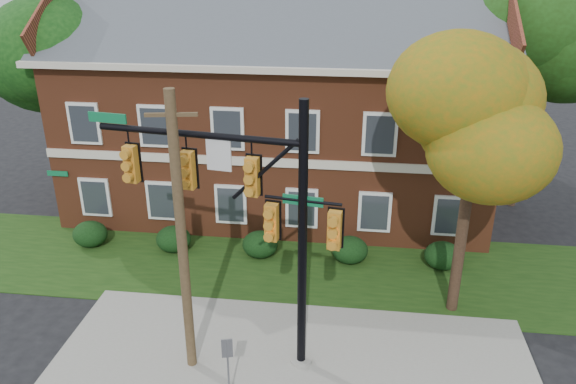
# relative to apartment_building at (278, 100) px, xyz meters

# --- Properties ---
(ground) EXTENTS (120.00, 120.00, 0.00)m
(ground) POSITION_rel_apartment_building_xyz_m (2.00, -11.95, -4.99)
(ground) COLOR black
(ground) RESTS_ON ground
(sidewalk) EXTENTS (14.00, 5.00, 0.08)m
(sidewalk) POSITION_rel_apartment_building_xyz_m (2.00, -10.95, -4.95)
(sidewalk) COLOR gray
(sidewalk) RESTS_ON ground
(grass_strip) EXTENTS (30.00, 6.00, 0.04)m
(grass_strip) POSITION_rel_apartment_building_xyz_m (2.00, -5.95, -4.97)
(grass_strip) COLOR #193811
(grass_strip) RESTS_ON ground
(apartment_building) EXTENTS (18.80, 8.80, 9.74)m
(apartment_building) POSITION_rel_apartment_building_xyz_m (0.00, 0.00, 0.00)
(apartment_building) COLOR brown
(apartment_building) RESTS_ON ground
(hedge_far_left) EXTENTS (1.40, 1.26, 1.05)m
(hedge_far_left) POSITION_rel_apartment_building_xyz_m (-7.00, -5.25, -4.46)
(hedge_far_left) COLOR black
(hedge_far_left) RESTS_ON ground
(hedge_left) EXTENTS (1.40, 1.26, 1.05)m
(hedge_left) POSITION_rel_apartment_building_xyz_m (-3.50, -5.25, -4.46)
(hedge_left) COLOR black
(hedge_left) RESTS_ON ground
(hedge_center) EXTENTS (1.40, 1.26, 1.05)m
(hedge_center) POSITION_rel_apartment_building_xyz_m (0.00, -5.25, -4.46)
(hedge_center) COLOR black
(hedge_center) RESTS_ON ground
(hedge_right) EXTENTS (1.40, 1.26, 1.05)m
(hedge_right) POSITION_rel_apartment_building_xyz_m (3.50, -5.25, -4.46)
(hedge_right) COLOR black
(hedge_right) RESTS_ON ground
(hedge_far_right) EXTENTS (1.40, 1.26, 1.05)m
(hedge_far_right) POSITION_rel_apartment_building_xyz_m (7.00, -5.25, -4.46)
(hedge_far_right) COLOR black
(hedge_far_right) RESTS_ON ground
(tree_near_right) EXTENTS (4.50, 4.25, 8.58)m
(tree_near_right) POSITION_rel_apartment_building_xyz_m (7.22, -8.09, 1.68)
(tree_near_right) COLOR black
(tree_near_right) RESTS_ON ground
(tree_left_rear) EXTENTS (5.40, 5.10, 8.88)m
(tree_left_rear) POSITION_rel_apartment_building_xyz_m (-9.73, -1.12, 1.69)
(tree_left_rear) COLOR black
(tree_left_rear) RESTS_ON ground
(tree_right_rear) EXTENTS (6.30, 5.95, 10.62)m
(tree_right_rear) POSITION_rel_apartment_building_xyz_m (11.31, 0.86, 3.13)
(tree_right_rear) COLOR black
(tree_right_rear) RESTS_ON ground
(traffic_signal) EXTENTS (7.02, 1.25, 7.89)m
(traffic_signal) POSITION_rel_apartment_building_xyz_m (0.85, -11.10, -0.09)
(traffic_signal) COLOR gray
(traffic_signal) RESTS_ON ground
(utility_pole) EXTENTS (1.26, 0.31, 8.15)m
(utility_pole) POSITION_rel_apartment_building_xyz_m (-0.89, -11.76, -0.85)
(utility_pole) COLOR #463620
(utility_pole) RESTS_ON ground
(sign_post) EXTENTS (0.29, 0.11, 2.02)m
(sign_post) POSITION_rel_apartment_building_xyz_m (0.50, -12.98, -3.62)
(sign_post) COLOR slate
(sign_post) RESTS_ON ground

